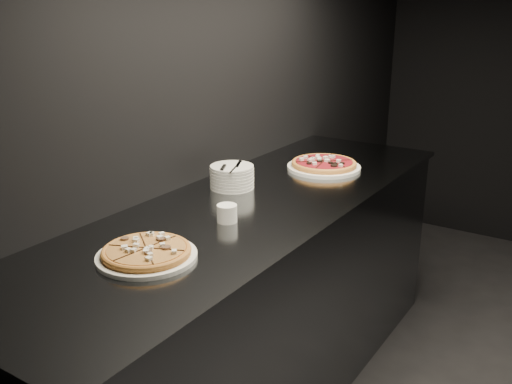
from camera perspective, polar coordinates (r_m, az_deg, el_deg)
The scene contains 7 objects.
wall_left at distance 2.41m, azimuth -7.88°, elevation 11.42°, with size 0.02×5.00×2.80m, color black.
counter at distance 2.49m, azimuth -0.34°, elevation -11.05°, with size 0.74×2.44×0.92m.
pizza_mushroom at distance 1.83m, azimuth -10.89°, elevation -5.99°, with size 0.37×0.37×0.04m.
pizza_tomato at distance 2.77m, azimuth 6.81°, elevation 2.73°, with size 0.40×0.40×0.04m.
plate_stack at distance 2.47m, azimuth -2.42°, elevation 1.55°, with size 0.19×0.19×0.10m.
cutlery at distance 2.44m, azimuth -2.49°, elevation 2.60°, with size 0.08×0.20×0.01m.
ramekin at distance 2.09m, azimuth -2.92°, elevation -2.09°, with size 0.07×0.07×0.07m.
Camera 1 is at (-0.93, -1.80, 1.69)m, focal length 40.00 mm.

